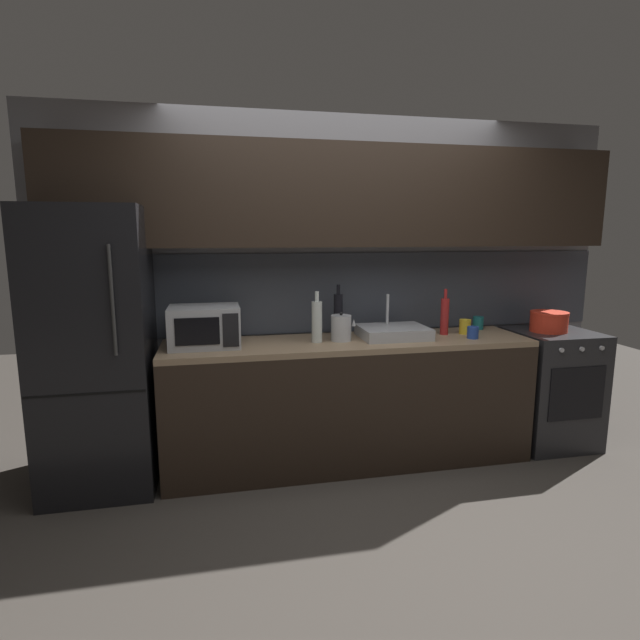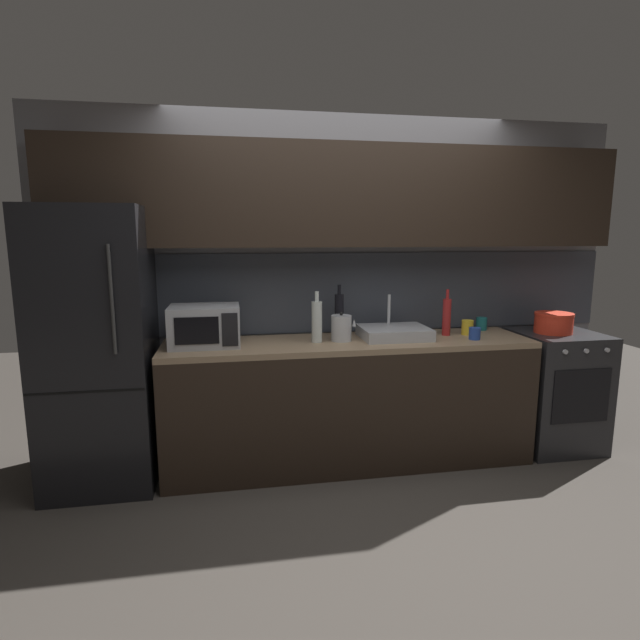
{
  "view_description": "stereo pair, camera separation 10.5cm",
  "coord_description": "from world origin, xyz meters",
  "px_view_note": "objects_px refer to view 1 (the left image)",
  "views": [
    {
      "loc": [
        -0.91,
        -2.43,
        1.64
      ],
      "look_at": [
        -0.21,
        0.9,
        1.05
      ],
      "focal_mm": 28.04,
      "sensor_mm": 36.0,
      "label": 1
    },
    {
      "loc": [
        -0.81,
        -2.45,
        1.64
      ],
      "look_at": [
        -0.21,
        0.9,
        1.05
      ],
      "focal_mm": 28.04,
      "sensor_mm": 36.0,
      "label": 2
    }
  ],
  "objects_px": {
    "kettle": "(341,328)",
    "wine_bottle_red": "(445,316)",
    "wine_bottle_dark": "(338,314)",
    "mug_blue": "(473,333)",
    "mug_yellow": "(465,327)",
    "microwave": "(205,326)",
    "wine_bottle_clear": "(317,321)",
    "oven_range": "(550,387)",
    "cooking_pot": "(549,322)",
    "refrigerator": "(96,351)",
    "mug_teal": "(478,323)"
  },
  "relations": [
    {
      "from": "wine_bottle_red",
      "to": "mug_yellow",
      "type": "height_order",
      "value": "wine_bottle_red"
    },
    {
      "from": "cooking_pot",
      "to": "wine_bottle_clear",
      "type": "bearing_deg",
      "value": -179.73
    },
    {
      "from": "wine_bottle_dark",
      "to": "mug_teal",
      "type": "relative_size",
      "value": 3.82
    },
    {
      "from": "mug_blue",
      "to": "cooking_pot",
      "type": "distance_m",
      "value": 0.71
    },
    {
      "from": "refrigerator",
      "to": "oven_range",
      "type": "distance_m",
      "value": 3.34
    },
    {
      "from": "microwave",
      "to": "wine_bottle_clear",
      "type": "distance_m",
      "value": 0.76
    },
    {
      "from": "wine_bottle_dark",
      "to": "wine_bottle_red",
      "type": "distance_m",
      "value": 0.79
    },
    {
      "from": "mug_yellow",
      "to": "mug_blue",
      "type": "bearing_deg",
      "value": -99.34
    },
    {
      "from": "refrigerator",
      "to": "kettle",
      "type": "bearing_deg",
      "value": 0.24
    },
    {
      "from": "refrigerator",
      "to": "mug_blue",
      "type": "bearing_deg",
      "value": -2.63
    },
    {
      "from": "wine_bottle_dark",
      "to": "mug_yellow",
      "type": "bearing_deg",
      "value": -7.73
    },
    {
      "from": "mug_teal",
      "to": "mug_blue",
      "type": "distance_m",
      "value": 0.39
    },
    {
      "from": "kettle",
      "to": "mug_teal",
      "type": "height_order",
      "value": "kettle"
    },
    {
      "from": "microwave",
      "to": "mug_blue",
      "type": "distance_m",
      "value": 1.88
    },
    {
      "from": "wine_bottle_dark",
      "to": "mug_blue",
      "type": "relative_size",
      "value": 4.41
    },
    {
      "from": "kettle",
      "to": "mug_blue",
      "type": "xyz_separation_m",
      "value": [
        0.94,
        -0.12,
        -0.05
      ]
    },
    {
      "from": "mug_blue",
      "to": "mug_yellow",
      "type": "bearing_deg",
      "value": 80.66
    },
    {
      "from": "refrigerator",
      "to": "wine_bottle_dark",
      "type": "distance_m",
      "value": 1.65
    },
    {
      "from": "wine_bottle_red",
      "to": "wine_bottle_clear",
      "type": "bearing_deg",
      "value": -176.05
    },
    {
      "from": "kettle",
      "to": "mug_teal",
      "type": "xyz_separation_m",
      "value": [
        1.16,
        0.2,
        -0.04
      ]
    },
    {
      "from": "wine_bottle_clear",
      "to": "mug_teal",
      "type": "distance_m",
      "value": 1.36
    },
    {
      "from": "microwave",
      "to": "wine_bottle_red",
      "type": "distance_m",
      "value": 1.74
    },
    {
      "from": "mug_blue",
      "to": "mug_yellow",
      "type": "distance_m",
      "value": 0.17
    },
    {
      "from": "wine_bottle_clear",
      "to": "mug_blue",
      "type": "bearing_deg",
      "value": -5.56
    },
    {
      "from": "kettle",
      "to": "wine_bottle_red",
      "type": "bearing_deg",
      "value": 3.75
    },
    {
      "from": "wine_bottle_red",
      "to": "mug_teal",
      "type": "relative_size",
      "value": 3.46
    },
    {
      "from": "oven_range",
      "to": "kettle",
      "type": "bearing_deg",
      "value": 179.73
    },
    {
      "from": "mug_blue",
      "to": "kettle",
      "type": "bearing_deg",
      "value": 172.5
    },
    {
      "from": "wine_bottle_clear",
      "to": "wine_bottle_red",
      "type": "distance_m",
      "value": 0.98
    },
    {
      "from": "refrigerator",
      "to": "wine_bottle_clear",
      "type": "distance_m",
      "value": 1.44
    },
    {
      "from": "wine_bottle_red",
      "to": "wine_bottle_dark",
      "type": "bearing_deg",
      "value": 171.17
    },
    {
      "from": "kettle",
      "to": "mug_blue",
      "type": "bearing_deg",
      "value": -7.5
    },
    {
      "from": "mug_blue",
      "to": "mug_teal",
      "type": "bearing_deg",
      "value": 55.5
    },
    {
      "from": "kettle",
      "to": "mug_yellow",
      "type": "xyz_separation_m",
      "value": [
        0.97,
        0.05,
        -0.04
      ]
    },
    {
      "from": "mug_blue",
      "to": "cooking_pot",
      "type": "height_order",
      "value": "cooking_pot"
    },
    {
      "from": "mug_yellow",
      "to": "kettle",
      "type": "bearing_deg",
      "value": -177.3
    },
    {
      "from": "mug_blue",
      "to": "wine_bottle_dark",
      "type": "bearing_deg",
      "value": 162.05
    },
    {
      "from": "wine_bottle_clear",
      "to": "kettle",
      "type": "bearing_deg",
      "value": 4.86
    },
    {
      "from": "microwave",
      "to": "mug_yellow",
      "type": "relative_size",
      "value": 4.26
    },
    {
      "from": "mug_yellow",
      "to": "mug_teal",
      "type": "bearing_deg",
      "value": 38.03
    },
    {
      "from": "oven_range",
      "to": "wine_bottle_dark",
      "type": "height_order",
      "value": "wine_bottle_dark"
    },
    {
      "from": "oven_range",
      "to": "wine_bottle_clear",
      "type": "height_order",
      "value": "wine_bottle_clear"
    },
    {
      "from": "microwave",
      "to": "kettle",
      "type": "bearing_deg",
      "value": -0.72
    },
    {
      "from": "wine_bottle_dark",
      "to": "refrigerator",
      "type": "bearing_deg",
      "value": -173.67
    },
    {
      "from": "microwave",
      "to": "mug_blue",
      "type": "height_order",
      "value": "microwave"
    },
    {
      "from": "cooking_pot",
      "to": "mug_blue",
      "type": "bearing_deg",
      "value": -170.47
    },
    {
      "from": "refrigerator",
      "to": "mug_blue",
      "type": "distance_m",
      "value": 2.56
    },
    {
      "from": "oven_range",
      "to": "kettle",
      "type": "relative_size",
      "value": 4.42
    },
    {
      "from": "wine_bottle_red",
      "to": "mug_blue",
      "type": "bearing_deg",
      "value": -52.2
    },
    {
      "from": "wine_bottle_clear",
      "to": "mug_teal",
      "type": "xyz_separation_m",
      "value": [
        1.34,
        0.21,
        -0.1
      ]
    }
  ]
}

